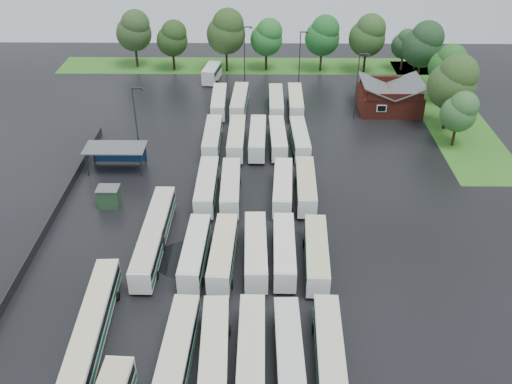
{
  "coord_description": "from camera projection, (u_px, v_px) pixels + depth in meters",
  "views": [
    {
      "loc": [
        2.65,
        -46.81,
        38.8
      ],
      "look_at": [
        2.0,
        12.0,
        2.5
      ],
      "focal_mm": 40.0,
      "sensor_mm": 36.0,
      "label": 1
    }
  ],
  "objects": [
    {
      "name": "ground",
      "position": [
        236.0,
        272.0,
        60.23
      ],
      "size": [
        160.0,
        160.0,
        0.0
      ],
      "primitive_type": "plane",
      "color": "black",
      "rests_on": "ground"
    },
    {
      "name": "brick_building",
      "position": [
        389.0,
        100.0,
        95.42
      ],
      "size": [
        10.07,
        8.6,
        5.39
      ],
      "color": "maroon",
      "rests_on": "ground"
    },
    {
      "name": "wash_shed",
      "position": [
        116.0,
        150.0,
        77.56
      ],
      "size": [
        8.2,
        4.2,
        3.58
      ],
      "color": "#2D2D30",
      "rests_on": "ground"
    },
    {
      "name": "utility_hut",
      "position": [
        109.0,
        197.0,
        70.41
      ],
      "size": [
        2.7,
        2.2,
        2.62
      ],
      "color": "#204024",
      "rests_on": "ground"
    },
    {
      "name": "grass_strip_north",
      "position": [
        259.0,
        66.0,
        115.35
      ],
      "size": [
        80.0,
        10.0,
        0.01
      ],
      "primitive_type": "cube",
      "color": "#2F6C1C",
      "rests_on": "ground"
    },
    {
      "name": "grass_strip_east",
      "position": [
        447.0,
        110.0,
        96.33
      ],
      "size": [
        10.0,
        50.0,
        0.01
      ],
      "primitive_type": "cube",
      "color": "#2F6C1C",
      "rests_on": "ground"
    },
    {
      "name": "west_fence",
      "position": [
        50.0,
        222.0,
        66.93
      ],
      "size": [
        0.1,
        50.0,
        1.2
      ],
      "primitive_type": "cube",
      "color": "#2D2D30",
      "rests_on": "ground"
    },
    {
      "name": "bus_r1c0",
      "position": [
        178.0,
        350.0,
        48.72
      ],
      "size": [
        2.81,
        11.23,
        3.1
      ],
      "rotation": [
        0.0,
        0.0,
        -0.04
      ],
      "color": "white",
      "rests_on": "ground"
    },
    {
      "name": "bus_r1c1",
      "position": [
        215.0,
        350.0,
        48.73
      ],
      "size": [
        2.72,
        11.07,
        3.06
      ],
      "rotation": [
        0.0,
        0.0,
        0.04
      ],
      "color": "white",
      "rests_on": "ground"
    },
    {
      "name": "bus_r1c2",
      "position": [
        251.0,
        348.0,
        48.9
      ],
      "size": [
        2.36,
        10.93,
        3.04
      ],
      "rotation": [
        0.0,
        0.0,
        -0.0
      ],
      "color": "white",
      "rests_on": "ground"
    },
    {
      "name": "bus_r1c3",
      "position": [
        289.0,
        350.0,
        48.79
      ],
      "size": [
        2.46,
        10.69,
        2.97
      ],
      "rotation": [
        0.0,
        0.0,
        0.02
      ],
      "color": "white",
      "rests_on": "ground"
    },
    {
      "name": "bus_r1c4",
      "position": [
        329.0,
        348.0,
        49.0
      ],
      "size": [
        2.65,
        10.83,
        2.99
      ],
      "rotation": [
        0.0,
        0.0,
        -0.03
      ],
      "color": "white",
      "rests_on": "ground"
    },
    {
      "name": "bus_r2c0",
      "position": [
        195.0,
        251.0,
        60.5
      ],
      "size": [
        2.61,
        10.78,
        2.98
      ],
      "rotation": [
        0.0,
        0.0,
        -0.03
      ],
      "color": "white",
      "rests_on": "ground"
    },
    {
      "name": "bus_r2c1",
      "position": [
        223.0,
        253.0,
        60.25
      ],
      "size": [
        2.78,
        11.16,
        3.08
      ],
      "rotation": [
        0.0,
        0.0,
        -0.04
      ],
      "color": "white",
      "rests_on": "ground"
    },
    {
      "name": "bus_r2c2",
      "position": [
        256.0,
        250.0,
        60.59
      ],
      "size": [
        2.6,
        11.12,
        3.08
      ],
      "rotation": [
        0.0,
        0.0,
        0.02
      ],
      "color": "white",
      "rests_on": "ground"
    },
    {
      "name": "bus_r2c3",
      "position": [
        284.0,
        251.0,
        60.62
      ],
      "size": [
        2.43,
        10.84,
        3.01
      ],
      "rotation": [
        0.0,
        0.0,
        -0.01
      ],
      "color": "white",
      "rests_on": "ground"
    },
    {
      "name": "bus_r2c4",
      "position": [
        316.0,
        254.0,
        60.09
      ],
      "size": [
        2.83,
        11.16,
        3.08
      ],
      "rotation": [
        0.0,
        0.0,
        -0.04
      ],
      "color": "white",
      "rests_on": "ground"
    },
    {
      "name": "bus_r3c0",
      "position": [
        207.0,
        186.0,
        71.82
      ],
      "size": [
        2.41,
        11.2,
        3.12
      ],
      "rotation": [
        0.0,
        0.0,
        0.0
      ],
      "color": "white",
      "rests_on": "ground"
    },
    {
      "name": "bus_r3c1",
      "position": [
        231.0,
        187.0,
        71.7
      ],
      "size": [
        2.52,
        10.99,
        3.05
      ],
      "rotation": [
        0.0,
        0.0,
        0.02
      ],
      "color": "white",
      "rests_on": "ground"
    },
    {
      "name": "bus_r3c3",
      "position": [
        283.0,
        187.0,
        71.72
      ],
      "size": [
        2.83,
        11.02,
        3.04
      ],
      "rotation": [
        0.0,
        0.0,
        -0.05
      ],
      "color": "white",
      "rests_on": "ground"
    },
    {
      "name": "bus_r3c4",
      "position": [
        306.0,
        186.0,
        71.91
      ],
      "size": [
        2.64,
        11.13,
        3.08
      ],
      "rotation": [
        0.0,
        0.0,
        -0.03
      ],
      "color": "white",
      "rests_on": "ground"
    },
    {
      "name": "bus_r4c0",
      "position": [
        212.0,
        138.0,
        83.67
      ],
      "size": [
        2.36,
        10.92,
        3.04
      ],
      "rotation": [
        0.0,
        0.0,
        0.0
      ],
      "color": "white",
      "rests_on": "ground"
    },
    {
      "name": "bus_r4c1",
      "position": [
        236.0,
        138.0,
        83.46
      ],
      "size": [
        2.45,
        11.09,
        3.08
      ],
      "rotation": [
        0.0,
        0.0,
        -0.01
      ],
      "color": "white",
      "rests_on": "ground"
    },
    {
      "name": "bus_r4c2",
      "position": [
        258.0,
        138.0,
        83.52
      ],
      "size": [
        2.56,
        11.04,
        3.06
      ],
      "rotation": [
        0.0,
        0.0,
        -0.02
      ],
      "color": "white",
      "rests_on": "ground"
    },
    {
      "name": "bus_r4c3",
      "position": [
        278.0,
        138.0,
        83.62
      ],
      "size": [
        2.61,
        10.78,
        2.98
      ],
      "rotation": [
        0.0,
        0.0,
        0.03
      ],
      "color": "white",
      "rests_on": "ground"
    },
    {
      "name": "bus_r4c4",
      "position": [
        300.0,
        139.0,
        83.47
      ],
      "size": [
        2.69,
        10.74,
        2.97
      ],
      "rotation": [
        0.0,
        0.0,
        0.04
      ],
      "color": "white",
      "rests_on": "ground"
    },
    {
      "name": "bus_r5c0",
      "position": [
        219.0,
        102.0,
        95.19
      ],
      "size": [
        2.51,
        10.85,
        3.01
      ],
      "rotation": [
        0.0,
        0.0,
        0.02
      ],
      "color": "white",
      "rests_on": "ground"
    },
    {
      "name": "bus_r5c1",
      "position": [
        240.0,
        101.0,
        95.16
      ],
      "size": [
        2.82,
        11.26,
        3.11
      ],
      "rotation": [
        0.0,
        0.0,
        -0.04
      ],
      "color": "white",
      "rests_on": "ground"
    },
    {
      "name": "bus_r5c3",
      "position": [
        276.0,
        102.0,
        94.89
      ],
      "size": [
        2.33,
        10.91,
        3.04
      ],
      "rotation": [
        0.0,
        0.0,
        0.0
      ],
      "color": "white",
      "rests_on": "ground"
    },
    {
      "name": "bus_r5c4",
      "position": [
        295.0,
        102.0,
        95.23
      ],
      "size": [
        2.42,
        10.92,
        3.03
      ],
      "rotation": [
        0.0,
        0.0,
        -0.01
      ],
      "color": "white",
      "rests_on": "ground"
    },
    {
      "name": "artic_bus_west_b",
      "position": [
        154.0,
        235.0,
        62.9
      ],
      "size": [
        2.58,
        16.6,
        3.07
      ],
      "rotation": [
        0.0,
        0.0,
        -0.01
      ],
      "color": "white",
      "rests_on": "ground"
    },
    {
      "name": "artic_bus_west_c",
      "position": [
        93.0,
        325.0,
        51.31
      ],
      "size": [
        2.93,
        16.05,
        2.96
      ],
      "rotation": [
        0.0,
        0.0,
        0.04
      ],
      "color": "white",
      "rests_on": "ground"
    },
    {
      "name": "minibus",
      "position": [
        212.0,
        73.0,
        107.21
      ],
      "size": [
        3.39,
        6.9,
        2.89
      ],
      "rotation": [
        0.0,
        0.0,
        -0.15
      ],
      "color": "silver",
      "rests_on": "ground"
    },
    {
      "name": "tree_north_0",
      "position": [
        134.0,
        30.0,
        111.02
      ],
      "size": [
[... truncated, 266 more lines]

